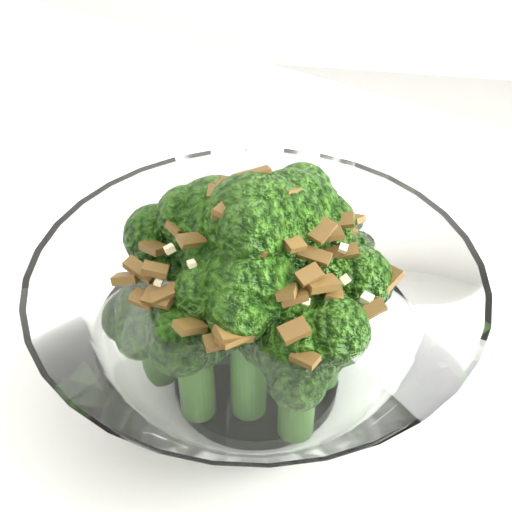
# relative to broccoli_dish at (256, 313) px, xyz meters

# --- Properties ---
(broccoli_dish) EXTENTS (0.23, 0.23, 0.14)m
(broccoli_dish) POSITION_rel_broccoli_dish_xyz_m (0.00, 0.00, 0.00)
(broccoli_dish) COLOR white
(broccoli_dish) RESTS_ON table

